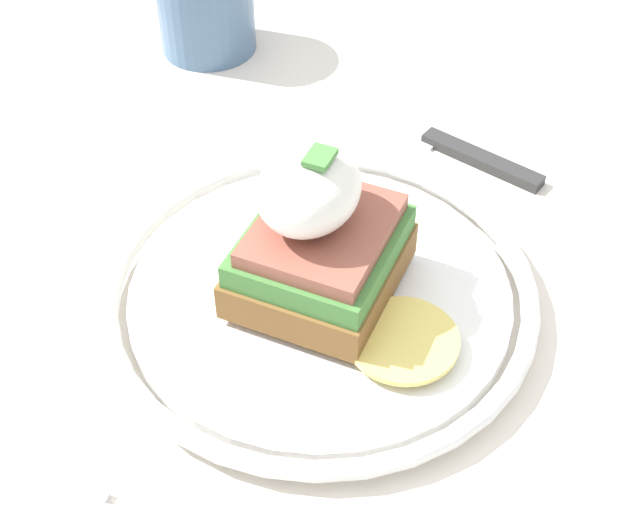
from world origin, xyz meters
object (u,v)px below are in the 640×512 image
at_px(plate, 320,293).
at_px(sandwich, 320,238).
at_px(cup, 205,1).
at_px(knife, 437,141).

bearing_deg(plate, sandwich, 69.13).
relative_size(sandwich, cup, 1.59).
bearing_deg(plate, knife, -4.86).
bearing_deg(plate, cup, 41.27).
distance_m(knife, cup, 0.20).
relative_size(plate, knife, 1.31).
height_order(plate, cup, cup).
bearing_deg(cup, plate, -138.73).
bearing_deg(sandwich, knife, -4.93).
bearing_deg(sandwich, cup, 41.24).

